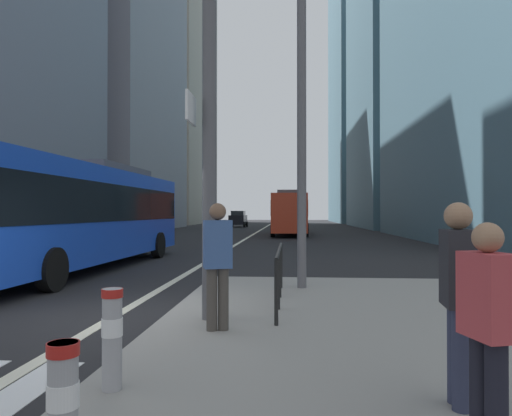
{
  "coord_description": "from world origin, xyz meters",
  "views": [
    {
      "loc": [
        3.01,
        -7.74,
        1.79
      ],
      "look_at": [
        -0.18,
        34.71,
        2.17
      ],
      "focal_mm": 32.6,
      "sensor_mm": 36.0,
      "label": 1
    }
  ],
  "objects_px": {
    "city_bus_blue_oncoming": "(83,211)",
    "traffic_signal_gantry": "(79,64)",
    "pedestrian_waiting": "(458,293)",
    "car_receding_near": "(286,219)",
    "pedestrian_far": "(218,259)",
    "street_lamp_post": "(302,52)",
    "pedestrian_walking": "(488,324)",
    "bollard_front": "(63,404)",
    "car_oncoming_mid": "(238,219)",
    "city_bus_red_receding": "(290,212)",
    "bollard_left": "(112,334)"
  },
  "relations": [
    {
      "from": "city_bus_red_receding",
      "to": "pedestrian_far",
      "type": "bearing_deg",
      "value": -91.74
    },
    {
      "from": "traffic_signal_gantry",
      "to": "pedestrian_waiting",
      "type": "distance_m",
      "value": 6.36
    },
    {
      "from": "car_receding_near",
      "to": "pedestrian_far",
      "type": "xyz_separation_m",
      "value": [
        -0.53,
        -44.33,
        0.15
      ]
    },
    {
      "from": "city_bus_red_receding",
      "to": "pedestrian_far",
      "type": "xyz_separation_m",
      "value": [
        -0.93,
        -30.65,
        -0.7
      ]
    },
    {
      "from": "street_lamp_post",
      "to": "pedestrian_walking",
      "type": "xyz_separation_m",
      "value": [
        1.13,
        -6.81,
        -4.27
      ]
    },
    {
      "from": "pedestrian_walking",
      "to": "street_lamp_post",
      "type": "bearing_deg",
      "value": 99.39
    },
    {
      "from": "car_oncoming_mid",
      "to": "city_bus_red_receding",
      "type": "bearing_deg",
      "value": -71.16
    },
    {
      "from": "car_oncoming_mid",
      "to": "pedestrian_walking",
      "type": "bearing_deg",
      "value": -81.61
    },
    {
      "from": "traffic_signal_gantry",
      "to": "car_oncoming_mid",
      "type": "bearing_deg",
      "value": 93.53
    },
    {
      "from": "car_oncoming_mid",
      "to": "pedestrian_walking",
      "type": "distance_m",
      "value": 52.5
    },
    {
      "from": "city_bus_red_receding",
      "to": "car_oncoming_mid",
      "type": "xyz_separation_m",
      "value": [
        -6.22,
        18.22,
        -0.85
      ]
    },
    {
      "from": "street_lamp_post",
      "to": "pedestrian_waiting",
      "type": "bearing_deg",
      "value": -79.09
    },
    {
      "from": "car_receding_near",
      "to": "bollard_front",
      "type": "distance_m",
      "value": 48.0
    },
    {
      "from": "city_bus_red_receding",
      "to": "pedestrian_waiting",
      "type": "xyz_separation_m",
      "value": [
        1.49,
        -33.0,
        -0.73
      ]
    },
    {
      "from": "city_bus_red_receding",
      "to": "city_bus_blue_oncoming",
      "type": "bearing_deg",
      "value": -105.47
    },
    {
      "from": "city_bus_blue_oncoming",
      "to": "street_lamp_post",
      "type": "bearing_deg",
      "value": -29.86
    },
    {
      "from": "car_receding_near",
      "to": "bollard_left",
      "type": "height_order",
      "value": "car_receding_near"
    },
    {
      "from": "pedestrian_waiting",
      "to": "bollard_left",
      "type": "bearing_deg",
      "value": 177.3
    },
    {
      "from": "bollard_front",
      "to": "pedestrian_walking",
      "type": "bearing_deg",
      "value": 12.11
    },
    {
      "from": "bollard_front",
      "to": "pedestrian_waiting",
      "type": "relative_size",
      "value": 0.49
    },
    {
      "from": "traffic_signal_gantry",
      "to": "bollard_left",
      "type": "distance_m",
      "value": 4.78
    },
    {
      "from": "street_lamp_post",
      "to": "pedestrian_walking",
      "type": "distance_m",
      "value": 8.12
    },
    {
      "from": "city_bus_red_receding",
      "to": "car_receding_near",
      "type": "relative_size",
      "value": 2.71
    },
    {
      "from": "city_bus_red_receding",
      "to": "bollard_left",
      "type": "distance_m",
      "value": 32.92
    },
    {
      "from": "car_receding_near",
      "to": "bollard_left",
      "type": "xyz_separation_m",
      "value": [
        -1.16,
        -46.54,
        -0.32
      ]
    },
    {
      "from": "traffic_signal_gantry",
      "to": "street_lamp_post",
      "type": "distance_m",
      "value": 4.86
    },
    {
      "from": "car_oncoming_mid",
      "to": "bollard_front",
      "type": "distance_m",
      "value": 52.76
    },
    {
      "from": "car_receding_near",
      "to": "pedestrian_waiting",
      "type": "xyz_separation_m",
      "value": [
        1.9,
        -46.69,
        0.12
      ]
    },
    {
      "from": "city_bus_blue_oncoming",
      "to": "pedestrian_waiting",
      "type": "bearing_deg",
      "value": -51.62
    },
    {
      "from": "traffic_signal_gantry",
      "to": "pedestrian_walking",
      "type": "relative_size",
      "value": 3.96
    },
    {
      "from": "traffic_signal_gantry",
      "to": "street_lamp_post",
      "type": "xyz_separation_m",
      "value": [
        3.56,
        3.09,
        1.17
      ]
    },
    {
      "from": "car_oncoming_mid",
      "to": "pedestrian_far",
      "type": "bearing_deg",
      "value": -83.83
    },
    {
      "from": "city_bus_blue_oncoming",
      "to": "pedestrian_walking",
      "type": "height_order",
      "value": "city_bus_blue_oncoming"
    },
    {
      "from": "bollard_left",
      "to": "car_receding_near",
      "type": "bearing_deg",
      "value": 88.58
    },
    {
      "from": "car_receding_near",
      "to": "pedestrian_walking",
      "type": "height_order",
      "value": "car_receding_near"
    },
    {
      "from": "city_bus_red_receding",
      "to": "traffic_signal_gantry",
      "type": "bearing_deg",
      "value": -96.17
    },
    {
      "from": "city_bus_blue_oncoming",
      "to": "traffic_signal_gantry",
      "type": "relative_size",
      "value": 1.96
    },
    {
      "from": "street_lamp_post",
      "to": "pedestrian_waiting",
      "type": "xyz_separation_m",
      "value": [
        1.18,
        -6.1,
        -4.17
      ]
    },
    {
      "from": "bollard_front",
      "to": "pedestrian_walking",
      "type": "height_order",
      "value": "pedestrian_walking"
    },
    {
      "from": "street_lamp_post",
      "to": "city_bus_red_receding",
      "type": "bearing_deg",
      "value": 90.68
    },
    {
      "from": "bollard_front",
      "to": "pedestrian_waiting",
      "type": "height_order",
      "value": "pedestrian_waiting"
    },
    {
      "from": "city_bus_blue_oncoming",
      "to": "traffic_signal_gantry",
      "type": "bearing_deg",
      "value": -65.66
    },
    {
      "from": "bollard_front",
      "to": "bollard_left",
      "type": "distance_m",
      "value": 1.47
    },
    {
      "from": "car_receding_near",
      "to": "street_lamp_post",
      "type": "height_order",
      "value": "street_lamp_post"
    },
    {
      "from": "car_receding_near",
      "to": "pedestrian_walking",
      "type": "bearing_deg",
      "value": -87.76
    },
    {
      "from": "city_bus_red_receding",
      "to": "traffic_signal_gantry",
      "type": "distance_m",
      "value": 30.26
    },
    {
      "from": "city_bus_blue_oncoming",
      "to": "car_receding_near",
      "type": "bearing_deg",
      "value": 80.77
    },
    {
      "from": "city_bus_blue_oncoming",
      "to": "traffic_signal_gantry",
      "type": "height_order",
      "value": "traffic_signal_gantry"
    },
    {
      "from": "traffic_signal_gantry",
      "to": "pedestrian_waiting",
      "type": "bearing_deg",
      "value": -32.38
    },
    {
      "from": "bollard_left",
      "to": "bollard_front",
      "type": "bearing_deg",
      "value": -79.72
    }
  ]
}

